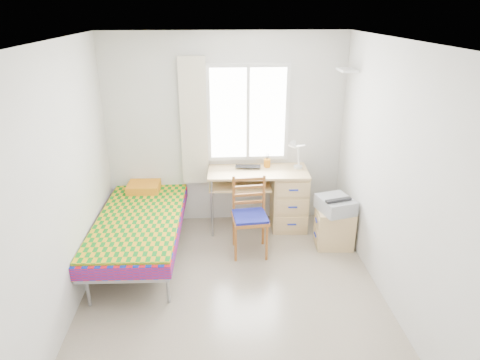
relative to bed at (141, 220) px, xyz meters
name	(u,v)px	position (x,y,z in m)	size (l,w,h in m)	color
floor	(232,291)	(1.08, -0.88, -0.45)	(3.50, 3.50, 0.00)	#BCAD93
ceiling	(230,41)	(1.08, -0.88, 2.15)	(3.50, 3.50, 0.00)	white
wall_back	(226,132)	(1.08, 0.87, 0.85)	(3.20, 3.20, 0.00)	silver
wall_left	(64,185)	(-0.52, -0.88, 0.85)	(3.50, 3.50, 0.00)	silver
wall_right	(392,177)	(2.68, -0.88, 0.85)	(3.50, 3.50, 0.00)	silver
window	(248,114)	(1.38, 0.85, 1.10)	(1.10, 0.04, 1.30)	white
curtain	(194,123)	(0.66, 0.80, 1.00)	(0.35, 0.05, 1.70)	beige
floating_shelf	(347,70)	(2.57, 0.52, 1.70)	(0.20, 0.32, 0.03)	white
bed	(141,220)	(0.00, 0.00, 0.00)	(1.05, 2.16, 0.92)	#95979E
desk	(284,196)	(1.86, 0.59, 0.00)	(1.36, 0.67, 0.83)	tan
chair	(250,212)	(1.34, -0.05, 0.09)	(0.45, 0.45, 0.97)	brown
cabinet	(334,227)	(2.43, 0.01, -0.20)	(0.49, 0.44, 0.50)	tan
printer	(336,204)	(2.41, -0.01, 0.14)	(0.48, 0.52, 0.19)	#ABAEB3
laptop	(248,168)	(1.37, 0.65, 0.40)	(0.34, 0.22, 0.03)	black
pen_cup	(267,163)	(1.64, 0.72, 0.44)	(0.09, 0.09, 0.11)	orange
task_lamp	(296,151)	(1.99, 0.52, 0.67)	(0.24, 0.33, 0.45)	white
book	(241,188)	(1.27, 0.58, 0.14)	(0.18, 0.25, 0.02)	gray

